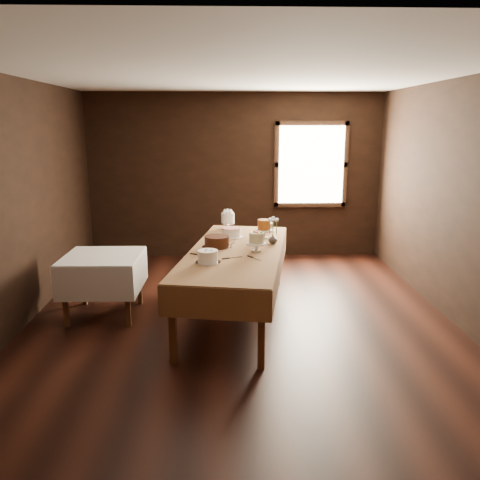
# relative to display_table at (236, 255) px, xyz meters

# --- Properties ---
(floor) EXTENTS (5.00, 6.00, 0.01)m
(floor) POSITION_rel_display_table_xyz_m (0.05, -0.18, -0.77)
(floor) COLOR black
(floor) RESTS_ON ground
(ceiling) EXTENTS (5.00, 6.00, 0.01)m
(ceiling) POSITION_rel_display_table_xyz_m (0.05, -0.18, 2.03)
(ceiling) COLOR beige
(ceiling) RESTS_ON wall_back
(wall_back) EXTENTS (5.00, 0.02, 2.80)m
(wall_back) POSITION_rel_display_table_xyz_m (0.05, 2.82, 0.63)
(wall_back) COLOR black
(wall_back) RESTS_ON ground
(wall_front) EXTENTS (5.00, 0.02, 2.80)m
(wall_front) POSITION_rel_display_table_xyz_m (0.05, -3.18, 0.63)
(wall_front) COLOR black
(wall_front) RESTS_ON ground
(wall_left) EXTENTS (0.02, 6.00, 2.80)m
(wall_left) POSITION_rel_display_table_xyz_m (-2.45, -0.18, 0.63)
(wall_left) COLOR black
(wall_left) RESTS_ON ground
(wall_right) EXTENTS (0.02, 6.00, 2.80)m
(wall_right) POSITION_rel_display_table_xyz_m (2.55, -0.18, 0.63)
(wall_right) COLOR black
(wall_right) RESTS_ON ground
(window) EXTENTS (1.10, 0.05, 1.30)m
(window) POSITION_rel_display_table_xyz_m (1.35, 2.76, 0.83)
(window) COLOR #FFEABF
(window) RESTS_ON wall_back
(display_table) EXTENTS (1.49, 2.84, 0.84)m
(display_table) POSITION_rel_display_table_xyz_m (0.00, 0.00, 0.00)
(display_table) COLOR #4C2B15
(display_table) RESTS_ON ground
(side_table) EXTENTS (0.91, 0.91, 0.75)m
(side_table) POSITION_rel_display_table_xyz_m (-1.59, 0.10, -0.11)
(side_table) COLOR #4C2B15
(side_table) RESTS_ON ground
(cake_meringue) EXTENTS (0.22, 0.22, 0.24)m
(cake_meringue) POSITION_rel_display_table_xyz_m (-0.08, 1.16, 0.17)
(cake_meringue) COLOR silver
(cake_meringue) RESTS_ON display_table
(cake_speckled) EXTENTS (0.27, 0.27, 0.12)m
(cake_speckled) POSITION_rel_display_table_xyz_m (0.44, 1.00, 0.12)
(cake_speckled) COLOR white
(cake_speckled) RESTS_ON display_table
(cake_lattice) EXTENTS (0.33, 0.33, 0.12)m
(cake_lattice) POSITION_rel_display_table_xyz_m (-0.04, 0.65, 0.12)
(cake_lattice) COLOR white
(cake_lattice) RESTS_ON display_table
(cake_caramel) EXTENTS (0.24, 0.24, 0.26)m
(cake_caramel) POSITION_rel_display_table_xyz_m (0.38, 0.57, 0.17)
(cake_caramel) COLOR white
(cake_caramel) RESTS_ON display_table
(cake_chocolate) EXTENTS (0.36, 0.36, 0.14)m
(cake_chocolate) POSITION_rel_display_table_xyz_m (-0.22, 0.11, 0.13)
(cake_chocolate) COLOR silver
(cake_chocolate) RESTS_ON display_table
(cake_flowers) EXTENTS (0.24, 0.24, 0.24)m
(cake_flowers) POSITION_rel_display_table_xyz_m (0.24, -0.09, 0.17)
(cake_flowers) COLOR white
(cake_flowers) RESTS_ON display_table
(cake_swirl) EXTENTS (0.30, 0.30, 0.14)m
(cake_swirl) POSITION_rel_display_table_xyz_m (-0.31, -0.55, 0.13)
(cake_swirl) COLOR silver
(cake_swirl) RESTS_ON display_table
(cake_server_a) EXTENTS (0.23, 0.11, 0.01)m
(cake_server_a) POSITION_rel_display_table_xyz_m (-0.01, -0.36, 0.07)
(cake_server_a) COLOR silver
(cake_server_a) RESTS_ON display_table
(cake_server_b) EXTENTS (0.15, 0.21, 0.01)m
(cake_server_b) POSITION_rel_display_table_xyz_m (0.22, -0.43, 0.07)
(cake_server_b) COLOR silver
(cake_server_b) RESTS_ON display_table
(cake_server_c) EXTENTS (0.11, 0.23, 0.01)m
(cake_server_c) POSITION_rel_display_table_xyz_m (-0.03, 0.29, 0.07)
(cake_server_c) COLOR silver
(cake_server_c) RESTS_ON display_table
(cake_server_d) EXTENTS (0.21, 0.16, 0.01)m
(cake_server_d) POSITION_rel_display_table_xyz_m (0.35, 0.24, 0.07)
(cake_server_d) COLOR silver
(cake_server_d) RESTS_ON display_table
(cake_server_e) EXTENTS (0.22, 0.15, 0.01)m
(cake_server_e) POSITION_rel_display_table_xyz_m (-0.38, -0.26, 0.07)
(cake_server_e) COLOR silver
(cake_server_e) RESTS_ON display_table
(flower_vase) EXTENTS (0.13, 0.13, 0.12)m
(flower_vase) POSITION_rel_display_table_xyz_m (0.47, 0.28, 0.12)
(flower_vase) COLOR #2D2823
(flower_vase) RESTS_ON display_table
(flower_bouquet) EXTENTS (0.14, 0.14, 0.20)m
(flower_bouquet) POSITION_rel_display_table_xyz_m (0.47, 0.28, 0.30)
(flower_bouquet) COLOR white
(flower_bouquet) RESTS_ON flower_vase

